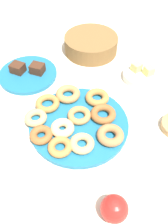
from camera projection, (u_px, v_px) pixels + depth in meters
ground_plane at (79, 125)px, 0.89m from camera, size 2.40×2.40×0.00m
donut_plate at (79, 124)px, 0.88m from camera, size 0.36×0.36×0.02m
donut_0 at (79, 115)px, 0.88m from camera, size 0.11×0.11×0.02m
donut_1 at (48, 103)px, 0.92m from camera, size 0.09×0.09×0.02m
donut_2 at (110, 135)px, 0.82m from camera, size 0.13×0.13×0.03m
donut_3 at (68, 94)px, 0.95m from camera, size 0.11×0.11×0.03m
donut_4 at (62, 128)px, 0.84m from camera, size 0.09×0.09×0.03m
donut_5 at (103, 114)px, 0.89m from camera, size 0.13×0.13×0.03m
donut_6 at (41, 135)px, 0.82m from camera, size 0.08×0.08×0.03m
donut_7 at (97, 97)px, 0.94m from camera, size 0.10×0.10×0.03m
donut_8 at (82, 143)px, 0.80m from camera, size 0.12×0.12×0.03m
donut_9 at (60, 147)px, 0.79m from camera, size 0.11×0.11×0.02m
donut_10 at (36, 118)px, 0.87m from camera, size 0.11×0.11×0.02m
cake_plate at (28, 74)px, 1.07m from camera, size 0.25×0.25×0.02m
brownie_near at (18, 68)px, 1.05m from camera, size 0.07×0.06×0.04m
brownie_far at (37, 69)px, 1.05m from camera, size 0.07×0.06×0.04m
basket at (91, 44)px, 1.17m from camera, size 0.32×0.32×0.08m
fruit_bowl at (141, 76)px, 1.05m from camera, size 0.15×0.15×0.03m
melon_chunk_left at (136, 67)px, 1.03m from camera, size 0.04×0.04×0.04m
melon_chunk_right at (149, 71)px, 1.02m from camera, size 0.05×0.05×0.04m
apple at (114, 209)px, 0.65m from camera, size 0.08×0.08×0.08m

